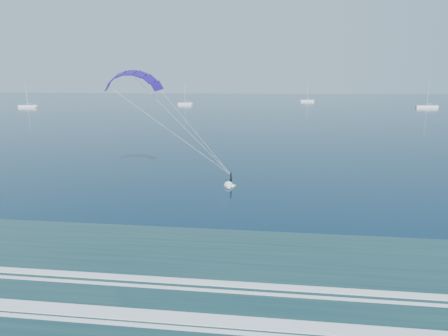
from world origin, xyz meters
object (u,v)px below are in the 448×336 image
at_px(sailboat_1, 185,104).
at_px(sailboat_3, 427,107).
at_px(sailboat_0, 28,106).
at_px(sailboat_2, 307,101).
at_px(kitesurfer_rig, 184,127).

xyz_separation_m(sailboat_1, sailboat_3, (126.04, -12.24, 0.02)).
relative_size(sailboat_0, sailboat_3, 0.92).
distance_m(sailboat_0, sailboat_2, 165.62).
bearing_deg(sailboat_0, kitesurfer_rig, -51.89).
xyz_separation_m(kitesurfer_rig, sailboat_2, (30.84, 225.39, -6.86)).
relative_size(sailboat_1, sailboat_3, 0.78).
bearing_deg(kitesurfer_rig, sailboat_3, 63.09).
bearing_deg(sailboat_2, sailboat_0, -151.34).
relative_size(kitesurfer_rig, sailboat_2, 1.30).
distance_m(kitesurfer_rig, sailboat_0, 185.61).
height_order(sailboat_0, sailboat_3, sailboat_3).
distance_m(sailboat_0, sailboat_1, 81.28).
xyz_separation_m(sailboat_1, sailboat_2, (71.62, 45.17, 0.00)).
bearing_deg(sailboat_2, kitesurfer_rig, -97.79).
distance_m(sailboat_1, sailboat_3, 126.63).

